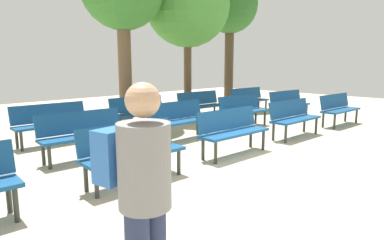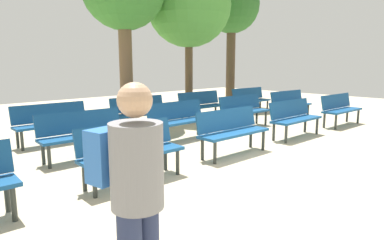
{
  "view_description": "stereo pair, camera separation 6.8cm",
  "coord_description": "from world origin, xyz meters",
  "px_view_note": "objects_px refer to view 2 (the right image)",
  "views": [
    {
      "loc": [
        -4.92,
        -2.43,
        1.77
      ],
      "look_at": [
        0.0,
        2.61,
        0.55
      ],
      "focal_mm": 31.31,
      "sensor_mm": 36.0,
      "label": 1
    },
    {
      "loc": [
        -4.88,
        -2.48,
        1.77
      ],
      "look_at": [
        0.0,
        2.61,
        0.55
      ],
      "focal_mm": 31.31,
      "sensor_mm": 36.0,
      "label": 2
    }
  ],
  "objects_px": {
    "bench_r0_c1": "(131,148)",
    "bench_r2_c1": "(52,121)",
    "bench_r0_c2": "(232,129)",
    "bench_r0_c3": "(294,116)",
    "bench_r1_c2": "(179,118)",
    "bench_r1_c1": "(83,132)",
    "bench_r0_c4": "(340,108)",
    "tree_0": "(189,5)",
    "bench_r2_c4": "(250,99)",
    "visitor_with_backpack": "(134,193)",
    "bench_r2_c3": "(201,104)",
    "bench_r1_c3": "(243,109)",
    "bench_r1_c4": "(290,103)",
    "bench_r2_c2": "(140,111)",
    "tree_2": "(232,7)"
  },
  "relations": [
    {
      "from": "bench_r2_c3",
      "to": "tree_0",
      "type": "height_order",
      "value": "tree_0"
    },
    {
      "from": "bench_r0_c1",
      "to": "bench_r1_c3",
      "type": "distance_m",
      "value": 4.85
    },
    {
      "from": "bench_r2_c3",
      "to": "visitor_with_backpack",
      "type": "height_order",
      "value": "visitor_with_backpack"
    },
    {
      "from": "bench_r1_c1",
      "to": "bench_r1_c4",
      "type": "distance_m",
      "value": 6.82
    },
    {
      "from": "bench_r0_c3",
      "to": "bench_r2_c3",
      "type": "relative_size",
      "value": 0.99
    },
    {
      "from": "bench_r2_c4",
      "to": "bench_r1_c4",
      "type": "bearing_deg",
      "value": -91.05
    },
    {
      "from": "bench_r0_c1",
      "to": "bench_r2_c1",
      "type": "xyz_separation_m",
      "value": [
        0.09,
        3.21,
        0.0
      ]
    },
    {
      "from": "bench_r2_c3",
      "to": "tree_2",
      "type": "height_order",
      "value": "tree_2"
    },
    {
      "from": "bench_r0_c4",
      "to": "bench_r1_c3",
      "type": "relative_size",
      "value": 1.0
    },
    {
      "from": "bench_r0_c2",
      "to": "tree_2",
      "type": "height_order",
      "value": "tree_2"
    },
    {
      "from": "bench_r0_c4",
      "to": "tree_2",
      "type": "height_order",
      "value": "tree_2"
    },
    {
      "from": "bench_r0_c1",
      "to": "bench_r2_c4",
      "type": "xyz_separation_m",
      "value": [
        6.94,
        2.95,
        0.0
      ]
    },
    {
      "from": "bench_r1_c2",
      "to": "bench_r1_c4",
      "type": "bearing_deg",
      "value": -2.35
    },
    {
      "from": "bench_r1_c4",
      "to": "visitor_with_backpack",
      "type": "relative_size",
      "value": 0.99
    },
    {
      "from": "bench_r0_c2",
      "to": "visitor_with_backpack",
      "type": "distance_m",
      "value": 4.45
    },
    {
      "from": "bench_r0_c3",
      "to": "bench_r1_c3",
      "type": "relative_size",
      "value": 0.99
    },
    {
      "from": "bench_r0_c2",
      "to": "tree_0",
      "type": "relative_size",
      "value": 0.32
    },
    {
      "from": "bench_r0_c1",
      "to": "bench_r2_c4",
      "type": "distance_m",
      "value": 7.54
    },
    {
      "from": "bench_r2_c2",
      "to": "tree_0",
      "type": "xyz_separation_m",
      "value": [
        2.68,
        0.96,
        3.1
      ]
    },
    {
      "from": "bench_r0_c1",
      "to": "bench_r1_c3",
      "type": "bearing_deg",
      "value": 20.0
    },
    {
      "from": "bench_r1_c3",
      "to": "bench_r2_c4",
      "type": "height_order",
      "value": "same"
    },
    {
      "from": "bench_r1_c2",
      "to": "bench_r2_c1",
      "type": "bearing_deg",
      "value": 144.07
    },
    {
      "from": "bench_r0_c3",
      "to": "bench_r0_c4",
      "type": "relative_size",
      "value": 1.0
    },
    {
      "from": "bench_r0_c4",
      "to": "bench_r1_c1",
      "type": "distance_m",
      "value": 7.05
    },
    {
      "from": "bench_r0_c2",
      "to": "visitor_with_backpack",
      "type": "height_order",
      "value": "visitor_with_backpack"
    },
    {
      "from": "bench_r2_c2",
      "to": "visitor_with_backpack",
      "type": "bearing_deg",
      "value": -122.47
    },
    {
      "from": "bench_r0_c4",
      "to": "tree_0",
      "type": "bearing_deg",
      "value": 114.66
    },
    {
      "from": "bench_r1_c2",
      "to": "bench_r1_c1",
      "type": "bearing_deg",
      "value": 178.26
    },
    {
      "from": "bench_r2_c3",
      "to": "bench_r0_c3",
      "type": "bearing_deg",
      "value": -89.01
    },
    {
      "from": "bench_r1_c2",
      "to": "tree_0",
      "type": "xyz_separation_m",
      "value": [
        2.72,
        2.54,
        3.1
      ]
    },
    {
      "from": "bench_r2_c3",
      "to": "bench_r2_c4",
      "type": "bearing_deg",
      "value": -0.4
    },
    {
      "from": "bench_r2_c3",
      "to": "bench_r2_c4",
      "type": "xyz_separation_m",
      "value": [
        2.32,
        -0.13,
        0.0
      ]
    },
    {
      "from": "bench_r0_c3",
      "to": "tree_0",
      "type": "xyz_separation_m",
      "value": [
        0.54,
        4.23,
        3.1
      ]
    },
    {
      "from": "bench_r2_c1",
      "to": "bench_r1_c4",
      "type": "bearing_deg",
      "value": -13.7
    },
    {
      "from": "bench_r0_c2",
      "to": "bench_r0_c3",
      "type": "xyz_separation_m",
      "value": [
        2.27,
        -0.04,
        0.0
      ]
    },
    {
      "from": "bench_r1_c3",
      "to": "bench_r2_c4",
      "type": "xyz_separation_m",
      "value": [
        2.32,
        1.48,
        0.0
      ]
    },
    {
      "from": "bench_r0_c4",
      "to": "bench_r2_c3",
      "type": "distance_m",
      "value": 3.99
    },
    {
      "from": "bench_r1_c3",
      "to": "bench_r2_c3",
      "type": "distance_m",
      "value": 1.61
    },
    {
      "from": "bench_r0_c1",
      "to": "bench_r0_c2",
      "type": "bearing_deg",
      "value": 0.38
    },
    {
      "from": "bench_r2_c2",
      "to": "bench_r2_c3",
      "type": "distance_m",
      "value": 2.24
    },
    {
      "from": "bench_r1_c4",
      "to": "tree_2",
      "type": "distance_m",
      "value": 4.88
    },
    {
      "from": "bench_r0_c3",
      "to": "bench_r0_c4",
      "type": "xyz_separation_m",
      "value": [
        2.32,
        -0.11,
        0.0
      ]
    },
    {
      "from": "bench_r0_c1",
      "to": "visitor_with_backpack",
      "type": "height_order",
      "value": "visitor_with_backpack"
    },
    {
      "from": "bench_r2_c1",
      "to": "bench_r0_c3",
      "type": "bearing_deg",
      "value": -35.31
    },
    {
      "from": "bench_r2_c2",
      "to": "bench_r1_c3",
      "type": "bearing_deg",
      "value": -33.87
    },
    {
      "from": "bench_r2_c4",
      "to": "tree_2",
      "type": "height_order",
      "value": "tree_2"
    },
    {
      "from": "bench_r0_c4",
      "to": "bench_r2_c4",
      "type": "bearing_deg",
      "value": 90.52
    },
    {
      "from": "bench_r0_c2",
      "to": "bench_r2_c3",
      "type": "distance_m",
      "value": 3.94
    },
    {
      "from": "bench_r0_c2",
      "to": "bench_r2_c1",
      "type": "height_order",
      "value": "same"
    },
    {
      "from": "bench_r0_c4",
      "to": "bench_r2_c3",
      "type": "bearing_deg",
      "value": 126.2
    }
  ]
}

